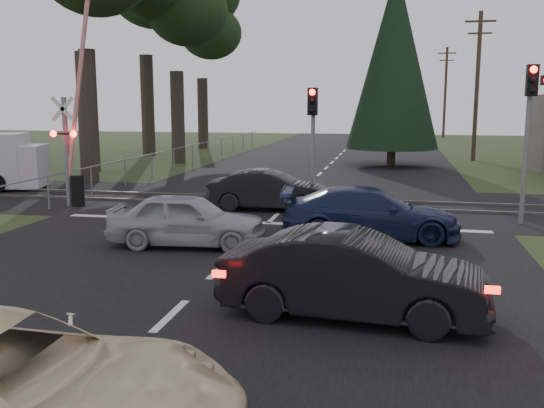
% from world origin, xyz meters
% --- Properties ---
extents(ground, '(120.00, 120.00, 0.00)m').
position_xyz_m(ground, '(0.00, 0.00, 0.00)').
color(ground, '#2D391A').
rests_on(ground, ground).
extents(road, '(14.00, 100.00, 0.01)m').
position_xyz_m(road, '(0.00, 10.00, 0.01)').
color(road, black).
rests_on(road, ground).
extents(rail_corridor, '(120.00, 8.00, 0.01)m').
position_xyz_m(rail_corridor, '(0.00, 12.00, 0.01)').
color(rail_corridor, black).
rests_on(rail_corridor, ground).
extents(stop_line, '(13.00, 0.35, 0.00)m').
position_xyz_m(stop_line, '(0.00, 8.20, 0.01)').
color(stop_line, silver).
rests_on(stop_line, ground).
extents(rail_near, '(120.00, 0.12, 0.10)m').
position_xyz_m(rail_near, '(0.00, 11.20, 0.05)').
color(rail_near, '#59544C').
rests_on(rail_near, ground).
extents(rail_far, '(120.00, 0.12, 0.10)m').
position_xyz_m(rail_far, '(0.00, 12.80, 0.05)').
color(rail_far, '#59544C').
rests_on(rail_far, ground).
extents(crossing_signal, '(1.62, 0.38, 6.96)m').
position_xyz_m(crossing_signal, '(-7.27, 9.79, 2.06)').
color(crossing_signal, slate).
rests_on(crossing_signal, ground).
extents(traffic_signal_right, '(0.68, 0.48, 4.70)m').
position_xyz_m(traffic_signal_right, '(7.55, 9.47, 3.31)').
color(traffic_signal_right, slate).
rests_on(traffic_signal_right, ground).
extents(traffic_signal_center, '(0.32, 0.48, 4.10)m').
position_xyz_m(traffic_signal_center, '(1.00, 10.68, 2.81)').
color(traffic_signal_center, slate).
rests_on(traffic_signal_center, ground).
extents(utility_pole_mid, '(1.80, 0.26, 9.00)m').
position_xyz_m(utility_pole_mid, '(8.50, 30.00, 4.73)').
color(utility_pole_mid, '#4C3D2D').
rests_on(utility_pole_mid, ground).
extents(utility_pole_far, '(1.80, 0.26, 9.00)m').
position_xyz_m(utility_pole_far, '(8.50, 55.00, 4.73)').
color(utility_pole_far, '#4C3D2D').
rests_on(utility_pole_far, ground).
extents(euc_tree_e, '(6.00, 6.00, 13.20)m').
position_xyz_m(euc_tree_e, '(-11.00, 36.00, 9.51)').
color(euc_tree_e, '#473D33').
rests_on(euc_tree_e, ground).
extents(conifer_tree, '(5.20, 5.20, 11.00)m').
position_xyz_m(conifer_tree, '(3.50, 26.00, 5.99)').
color(conifer_tree, '#473D33').
rests_on(conifer_tree, ground).
extents(fence_left, '(0.10, 36.00, 1.20)m').
position_xyz_m(fence_left, '(-7.80, 22.50, 0.00)').
color(fence_left, slate).
rests_on(fence_left, ground).
extents(dark_hatchback, '(4.62, 1.98, 1.48)m').
position_xyz_m(dark_hatchback, '(3.09, 0.56, 0.74)').
color(dark_hatchback, black).
rests_on(dark_hatchback, ground).
extents(silver_car, '(4.11, 1.92, 1.36)m').
position_xyz_m(silver_car, '(-1.42, 4.96, 0.68)').
color(silver_car, '#A3A6AB').
rests_on(silver_car, ground).
extents(blue_sedan, '(4.91, 2.37, 1.38)m').
position_xyz_m(blue_sedan, '(3.11, 6.72, 0.69)').
color(blue_sedan, '#172145').
rests_on(blue_sedan, ground).
extents(dark_car_far, '(4.14, 1.57, 1.35)m').
position_xyz_m(dark_car_far, '(-0.43, 10.48, 0.67)').
color(dark_car_far, black).
rests_on(dark_car_far, ground).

